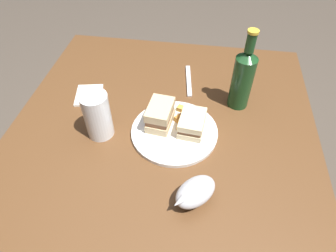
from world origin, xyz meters
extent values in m
plane|color=#4C4238|center=(0.00, 0.00, 0.00)|extent=(6.00, 6.00, 0.00)
cube|color=brown|center=(0.00, 0.00, 0.37)|extent=(1.06, 0.97, 0.74)
cylinder|color=white|center=(0.00, -0.04, 0.75)|extent=(0.27, 0.27, 0.01)
cube|color=beige|center=(0.01, -0.09, 0.77)|extent=(0.11, 0.08, 0.02)
cube|color=brown|center=(0.01, -0.09, 0.78)|extent=(0.10, 0.08, 0.01)
cube|color=beige|center=(0.01, -0.09, 0.80)|extent=(0.11, 0.08, 0.02)
cube|color=#CCB284|center=(0.02, 0.01, 0.77)|extent=(0.11, 0.08, 0.03)
cube|color=#8C5B3D|center=(0.02, 0.01, 0.79)|extent=(0.11, 0.08, 0.02)
cube|color=#CCB284|center=(0.02, 0.01, 0.82)|extent=(0.11, 0.08, 0.03)
cube|color=#AD702D|center=(0.06, -0.06, 0.77)|extent=(0.06, 0.05, 0.02)
cube|color=gold|center=(0.09, -0.06, 0.76)|extent=(0.03, 0.05, 0.02)
cube|color=gold|center=(0.02, -0.06, 0.76)|extent=(0.05, 0.03, 0.01)
cylinder|color=white|center=(-0.03, 0.19, 0.82)|extent=(0.08, 0.08, 0.15)
cylinder|color=orange|center=(-0.03, 0.19, 0.79)|extent=(0.07, 0.07, 0.10)
cylinder|color=#B7B7BC|center=(-0.22, -0.12, 0.75)|extent=(0.04, 0.04, 0.02)
ellipsoid|color=#B7B7BC|center=(-0.22, -0.12, 0.78)|extent=(0.14, 0.13, 0.05)
ellipsoid|color=#381E0F|center=(-0.22, -0.12, 0.79)|extent=(0.11, 0.11, 0.02)
cone|color=#B7B7BC|center=(-0.27, -0.09, 0.79)|extent=(0.04, 0.04, 0.02)
cylinder|color=#19421E|center=(0.17, -0.24, 0.84)|extent=(0.07, 0.07, 0.18)
cone|color=#19421E|center=(0.17, -0.24, 0.94)|extent=(0.07, 0.07, 0.02)
cylinder|color=#19421E|center=(0.17, -0.24, 0.98)|extent=(0.03, 0.03, 0.06)
cylinder|color=gold|center=(0.17, -0.24, 1.02)|extent=(0.03, 0.03, 0.01)
cube|color=silver|center=(0.13, 0.28, 0.75)|extent=(0.13, 0.11, 0.01)
cube|color=silver|center=(0.27, -0.06, 0.75)|extent=(0.18, 0.04, 0.01)
camera|label=1|loc=(-0.62, -0.11, 1.43)|focal=31.55mm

